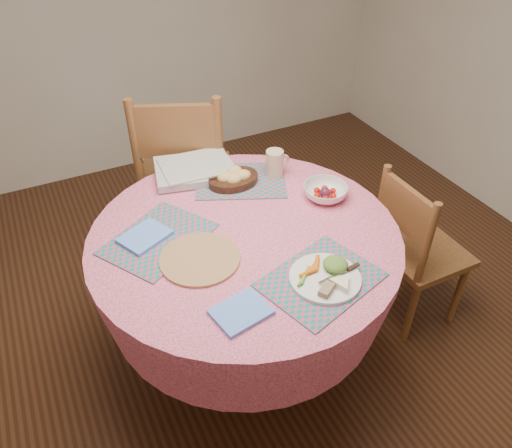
{
  "coord_description": "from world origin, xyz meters",
  "views": [
    {
      "loc": [
        -0.64,
        -1.39,
        1.99
      ],
      "look_at": [
        0.05,
        0.0,
        0.78
      ],
      "focal_mm": 35.0,
      "sensor_mm": 36.0,
      "label": 1
    }
  ],
  "objects_px": {
    "chair_right": "(415,248)",
    "chair_back": "(184,175)",
    "bread_bowl": "(234,178)",
    "dinner_plate": "(328,277)",
    "fruit_bowl": "(325,192)",
    "dining_table": "(245,269)",
    "latte_mug": "(275,163)",
    "wicker_trivet": "(200,259)"
  },
  "relations": [
    {
      "from": "chair_right",
      "to": "chair_back",
      "type": "relative_size",
      "value": 0.8
    },
    {
      "from": "bread_bowl",
      "to": "dinner_plate",
      "type": "bearing_deg",
      "value": -86.88
    },
    {
      "from": "chair_right",
      "to": "fruit_bowl",
      "type": "bearing_deg",
      "value": 67.15
    },
    {
      "from": "chair_right",
      "to": "dinner_plate",
      "type": "height_order",
      "value": "chair_right"
    },
    {
      "from": "chair_back",
      "to": "dining_table",
      "type": "bearing_deg",
      "value": 111.68
    },
    {
      "from": "bread_bowl",
      "to": "latte_mug",
      "type": "relative_size",
      "value": 1.88
    },
    {
      "from": "chair_right",
      "to": "wicker_trivet",
      "type": "relative_size",
      "value": 2.8
    },
    {
      "from": "bread_bowl",
      "to": "chair_right",
      "type": "bearing_deg",
      "value": -31.79
    },
    {
      "from": "chair_right",
      "to": "chair_back",
      "type": "xyz_separation_m",
      "value": [
        -0.82,
        0.94,
        0.11
      ]
    },
    {
      "from": "chair_right",
      "to": "wicker_trivet",
      "type": "bearing_deg",
      "value": 87.72
    },
    {
      "from": "wicker_trivet",
      "to": "bread_bowl",
      "type": "bearing_deg",
      "value": 51.56
    },
    {
      "from": "latte_mug",
      "to": "fruit_bowl",
      "type": "relative_size",
      "value": 0.51
    },
    {
      "from": "dinner_plate",
      "to": "bread_bowl",
      "type": "bearing_deg",
      "value": 93.12
    },
    {
      "from": "dining_table",
      "to": "chair_right",
      "type": "relative_size",
      "value": 1.48
    },
    {
      "from": "chair_right",
      "to": "bread_bowl",
      "type": "height_order",
      "value": "chair_right"
    },
    {
      "from": "wicker_trivet",
      "to": "latte_mug",
      "type": "height_order",
      "value": "latte_mug"
    },
    {
      "from": "wicker_trivet",
      "to": "bread_bowl",
      "type": "distance_m",
      "value": 0.52
    },
    {
      "from": "chair_back",
      "to": "latte_mug",
      "type": "distance_m",
      "value": 0.63
    },
    {
      "from": "latte_mug",
      "to": "fruit_bowl",
      "type": "xyz_separation_m",
      "value": [
        0.11,
        -0.25,
        -0.04
      ]
    },
    {
      "from": "latte_mug",
      "to": "wicker_trivet",
      "type": "bearing_deg",
      "value": -143.41
    },
    {
      "from": "dinner_plate",
      "to": "bread_bowl",
      "type": "distance_m",
      "value": 0.71
    },
    {
      "from": "dining_table",
      "to": "fruit_bowl",
      "type": "relative_size",
      "value": 5.13
    },
    {
      "from": "latte_mug",
      "to": "dinner_plate",
      "type": "bearing_deg",
      "value": -103.05
    },
    {
      "from": "latte_mug",
      "to": "chair_back",
      "type": "bearing_deg",
      "value": 119.23
    },
    {
      "from": "dining_table",
      "to": "chair_right",
      "type": "xyz_separation_m",
      "value": [
        0.84,
        -0.11,
        -0.12
      ]
    },
    {
      "from": "chair_back",
      "to": "wicker_trivet",
      "type": "bearing_deg",
      "value": 98.3
    },
    {
      "from": "bread_bowl",
      "to": "dining_table",
      "type": "bearing_deg",
      "value": -107.54
    },
    {
      "from": "dinner_plate",
      "to": "chair_back",
      "type": "bearing_deg",
      "value": 95.73
    },
    {
      "from": "wicker_trivet",
      "to": "dinner_plate",
      "type": "xyz_separation_m",
      "value": [
        0.36,
        -0.31,
        0.02
      ]
    },
    {
      "from": "bread_bowl",
      "to": "wicker_trivet",
      "type": "bearing_deg",
      "value": -128.44
    },
    {
      "from": "wicker_trivet",
      "to": "dining_table",
      "type": "bearing_deg",
      "value": 17.19
    },
    {
      "from": "dining_table",
      "to": "chair_right",
      "type": "distance_m",
      "value": 0.86
    },
    {
      "from": "wicker_trivet",
      "to": "fruit_bowl",
      "type": "height_order",
      "value": "fruit_bowl"
    },
    {
      "from": "bread_bowl",
      "to": "latte_mug",
      "type": "bearing_deg",
      "value": -5.46
    },
    {
      "from": "chair_back",
      "to": "latte_mug",
      "type": "bearing_deg",
      "value": 142.76
    },
    {
      "from": "chair_right",
      "to": "fruit_bowl",
      "type": "relative_size",
      "value": 3.48
    },
    {
      "from": "latte_mug",
      "to": "dining_table",
      "type": "bearing_deg",
      "value": -133.7
    },
    {
      "from": "wicker_trivet",
      "to": "fruit_bowl",
      "type": "bearing_deg",
      "value": 11.97
    },
    {
      "from": "chair_right",
      "to": "dinner_plate",
      "type": "bearing_deg",
      "value": 110.62
    },
    {
      "from": "chair_right",
      "to": "wicker_trivet",
      "type": "distance_m",
      "value": 1.11
    },
    {
      "from": "dinner_plate",
      "to": "latte_mug",
      "type": "relative_size",
      "value": 2.08
    },
    {
      "from": "chair_right",
      "to": "dining_table",
      "type": "bearing_deg",
      "value": 82.57
    }
  ]
}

